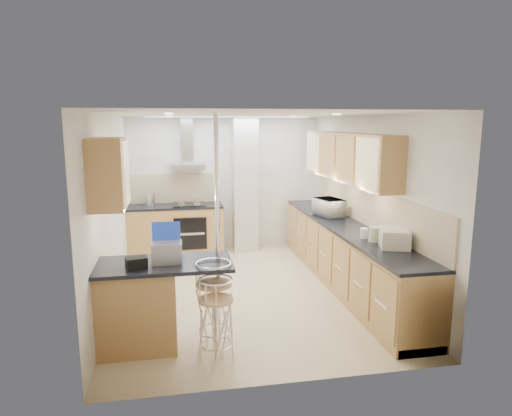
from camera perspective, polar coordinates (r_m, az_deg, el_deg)
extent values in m
plane|color=#C9B286|center=(6.68, -1.32, -10.36)|extent=(4.80, 4.80, 0.00)
cube|color=beige|center=(8.69, -3.89, 3.05)|extent=(3.60, 0.04, 2.50)
cube|color=beige|center=(4.05, 4.07, -5.74)|extent=(3.60, 0.04, 2.50)
cube|color=beige|center=(6.31, -17.72, -0.29)|extent=(0.04, 4.80, 2.50)
cube|color=beige|center=(6.85, 13.66, 0.74)|extent=(0.04, 4.80, 2.50)
cube|color=white|center=(6.24, -1.42, 11.63)|extent=(3.60, 4.80, 0.02)
cube|color=#AA7B44|center=(7.08, 11.30, 6.28)|extent=(0.34, 3.00, 0.72)
cube|color=#AA7B44|center=(4.88, -18.07, 4.11)|extent=(0.34, 0.62, 0.72)
cube|color=beige|center=(6.86, 13.52, 0.16)|extent=(0.03, 4.40, 0.56)
cube|color=beige|center=(8.63, -10.16, 2.38)|extent=(1.70, 0.03, 0.56)
cube|color=silver|center=(8.54, -1.40, 2.94)|extent=(0.45, 0.40, 2.50)
cube|color=#B5B8BA|center=(8.35, -8.52, 5.20)|extent=(0.62, 0.48, 0.08)
cube|color=#B5B8BA|center=(8.46, -8.64, 8.26)|extent=(0.22, 0.20, 0.88)
cylinder|color=white|center=(4.86, -4.82, -2.96)|extent=(0.05, 0.05, 2.50)
cube|color=black|center=(8.18, -8.21, -3.21)|extent=(0.58, 0.02, 0.58)
cube|color=black|center=(8.39, -8.38, 0.44)|extent=(0.58, 0.50, 0.02)
cube|color=tan|center=(8.02, -3.50, 11.27)|extent=(2.80, 0.35, 0.02)
cube|color=#AA7B44|center=(6.92, 11.09, -5.95)|extent=(0.60, 4.40, 0.88)
cube|color=black|center=(6.80, 11.22, -2.23)|extent=(0.63, 4.40, 0.04)
cube|color=#AA7B44|center=(8.48, -9.98, -2.84)|extent=(1.70, 0.60, 0.88)
cube|color=black|center=(8.39, -10.08, 0.22)|extent=(1.70, 0.63, 0.04)
cube|color=#AA7B44|center=(5.09, -11.51, -11.98)|extent=(1.35, 0.62, 0.90)
cube|color=black|center=(4.93, -11.71, -6.93)|extent=(1.47, 0.72, 0.04)
imported|color=white|center=(7.35, 9.13, 0.06)|extent=(0.45, 0.57, 0.28)
cube|color=gray|center=(4.89, -11.09, -5.49)|extent=(0.31, 0.24, 0.22)
cube|color=black|center=(4.79, -14.72, -6.63)|extent=(0.24, 0.20, 0.11)
cylinder|color=beige|center=(8.00, 8.96, 0.60)|extent=(0.15, 0.15, 0.19)
cylinder|color=beige|center=(8.19, 8.28, 0.72)|extent=(0.13, 0.13, 0.16)
cylinder|color=beige|center=(5.91, 14.61, -3.20)|extent=(0.17, 0.17, 0.19)
cylinder|color=white|center=(6.05, 13.37, -3.09)|extent=(0.12, 0.12, 0.13)
cube|color=beige|center=(5.72, 16.88, -3.60)|extent=(0.44, 0.50, 0.22)
cylinder|color=#B5B8BA|center=(8.41, -13.09, 1.06)|extent=(0.16, 0.16, 0.23)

